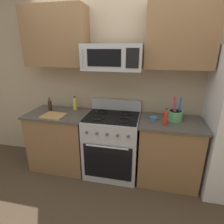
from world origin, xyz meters
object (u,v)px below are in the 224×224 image
bottle_oil (75,104)px  utensil_crock (175,115)px  microwave (113,57)px  bottle_soy (50,104)px  cutting_board (54,116)px  range_oven (112,144)px  prep_bowl (154,118)px  bottle_hot_sauce (166,117)px

bottle_oil → utensil_crock: bearing=-5.1°
utensil_crock → bottle_oil: (-1.49, 0.13, 0.02)m
utensil_crock → bottle_oil: bearing=174.9°
microwave → bottle_soy: 1.25m
microwave → bottle_oil: size_ratio=3.53×
bottle_soy → bottle_oil: bottle_oil is taller
cutting_board → bottle_soy: 0.31m
range_oven → utensil_crock: (0.85, 0.06, 0.51)m
bottle_soy → prep_bowl: size_ratio=1.75×
bottle_oil → bottle_hot_sauce: bearing=-13.5°
microwave → utensil_crock: size_ratio=2.30×
microwave → utensil_crock: microwave is taller
prep_bowl → cutting_board: bearing=-173.5°
range_oven → prep_bowl: range_oven is taller
microwave → bottle_soy: size_ratio=3.77×
utensil_crock → range_oven: bearing=-175.9°
bottle_hot_sauce → prep_bowl: (-0.14, 0.14, -0.08)m
microwave → prep_bowl: 0.98m
range_oven → prep_bowl: bearing=1.1°
utensil_crock → prep_bowl: size_ratio=2.86×
utensil_crock → cutting_board: utensil_crock is taller
microwave → cutting_board: microwave is taller
prep_bowl → utensil_crock: bearing=10.0°
utensil_crock → bottle_oil: 1.50m
cutting_board → bottle_oil: 0.40m
cutting_board → bottle_oil: bottle_oil is taller
range_oven → bottle_soy: (-1.02, 0.09, 0.53)m
range_oven → bottle_soy: bearing=175.2°
range_oven → microwave: bearing=90.0°
microwave → bottle_oil: bearing=165.5°
bottle_oil → prep_bowl: 1.23m
bottle_soy → prep_bowl: bearing=-2.7°
utensil_crock → cutting_board: size_ratio=1.03×
bottle_soy → cutting_board: bearing=-51.8°
bottle_oil → bottle_hot_sauce: 1.40m
cutting_board → bottle_oil: bearing=61.0°
utensil_crock → bottle_hot_sauce: 0.24m
bottle_soy → bottle_hot_sauce: size_ratio=0.91×
range_oven → microwave: size_ratio=1.44×
utensil_crock → bottle_soy: bearing=179.2°
microwave → prep_bowl: size_ratio=6.58×
bottle_hot_sauce → microwave: bearing=167.4°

